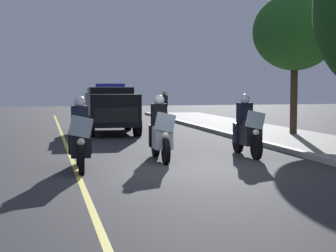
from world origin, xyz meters
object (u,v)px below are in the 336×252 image
object	(u,v)px
police_motorcycle_lead_right	(160,134)
police_motorcycle_trailing	(247,131)
police_suv	(111,107)
police_motorcycle_lead_left	(80,140)
tree_far_back	(295,32)
cyclist_background	(164,108)

from	to	relation	value
police_motorcycle_lead_right	police_motorcycle_trailing	distance (m)	2.53
police_motorcycle_lead_right	police_suv	bearing A→B (deg)	-178.22
police_motorcycle_lead_left	tree_far_back	distance (m)	11.19
police_motorcycle_lead_left	police_motorcycle_lead_right	distance (m)	2.39
police_suv	tree_far_back	distance (m)	7.96
police_motorcycle_lead_right	police_motorcycle_trailing	world-z (taller)	same
police_motorcycle_lead_right	tree_far_back	world-z (taller)	tree_far_back
police_motorcycle_lead_right	cyclist_background	size ratio (longest dim) A/B	1.22
police_motorcycle_trailing	tree_far_back	size ratio (longest dim) A/B	0.39
tree_far_back	police_motorcycle_trailing	bearing A→B (deg)	-38.30
police_motorcycle_trailing	cyclist_background	size ratio (longest dim) A/B	1.22
police_motorcycle_lead_left	tree_far_back	size ratio (longest dim) A/B	0.39
police_motorcycle_lead_left	tree_far_back	xyz separation A→B (m)	(-6.31, 8.62, 3.32)
police_motorcycle_lead_right	police_motorcycle_trailing	bearing A→B (deg)	95.85
cyclist_background	tree_far_back	xyz separation A→B (m)	(7.59, 3.39, 3.18)
police_suv	police_motorcycle_trailing	bearing A→B (deg)	19.04
police_motorcycle_trailing	tree_far_back	xyz separation A→B (m)	(-5.00, 3.95, 3.32)
police_suv	police_motorcycle_lead_right	bearing A→B (deg)	1.78
tree_far_back	police_suv	bearing A→B (deg)	-114.39
police_suv	cyclist_background	world-z (taller)	police_suv
police_motorcycle_lead_left	tree_far_back	world-z (taller)	tree_far_back
police_motorcycle_trailing	police_suv	size ratio (longest dim) A/B	0.43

